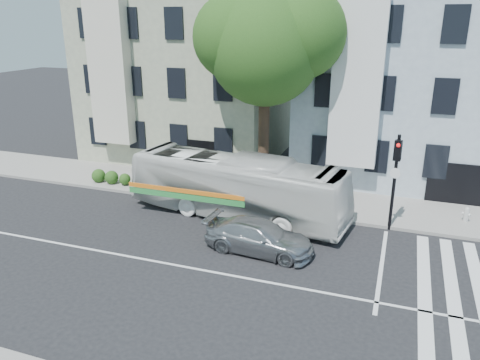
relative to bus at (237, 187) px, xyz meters
The scene contains 10 objects.
ground 5.41m from the bus, 86.85° to the right, with size 120.00×120.00×0.00m, color black.
sidewalk_far 3.14m from the bus, 84.16° to the left, with size 80.00×4.00×0.15m, color gray.
building_left 12.54m from the bus, 124.41° to the left, with size 12.00×10.00×11.00m, color gray.
building_right 12.86m from the bus, 53.37° to the left, with size 12.00×10.00×11.00m, color #98A5B5.
street_tree 7.29m from the bus, 84.42° to the left, with size 7.30×5.90×11.10m.
bus is the anchor object (origin of this frame).
sedan 3.77m from the bus, 56.06° to the right, with size 4.40×1.79×1.28m, color #A7AAAE.
hedge 4.94m from the bus, 160.72° to the left, with size 8.50×0.84×0.70m, color #1B551B, non-canonical shape.
traffic_signal 7.05m from the bus, ahead, with size 0.44×0.53×4.30m.
fire_hydrant 10.47m from the bus, 14.15° to the left, with size 0.39×0.27×0.68m.
Camera 1 is at (6.68, -13.96, 8.85)m, focal length 35.00 mm.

